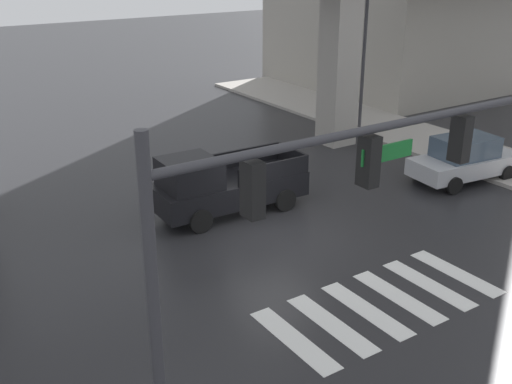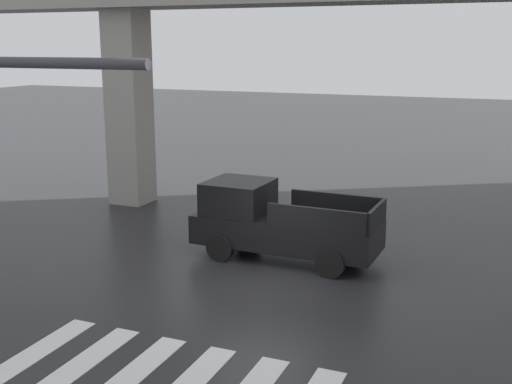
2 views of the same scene
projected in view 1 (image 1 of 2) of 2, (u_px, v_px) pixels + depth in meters
ground_plane at (277, 237)px, 18.70m from camera, size 120.00×120.00×0.00m
crosswalk_stripes at (382, 303)px, 15.21m from camera, size 6.05×2.80×0.01m
sidewalk_east at (467, 153)px, 26.02m from camera, size 4.00×36.00×0.15m
pickup_truck at (222, 185)px, 20.00m from camera, size 5.15×2.19×2.08m
sedan_silver at (465, 159)px, 22.89m from camera, size 4.47×2.32×1.72m
traffic_signal_mast at (311, 207)px, 9.30m from camera, size 8.69×0.32×6.20m
street_lamp_mid_block at (365, 33)px, 27.93m from camera, size 0.44×0.70×7.24m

